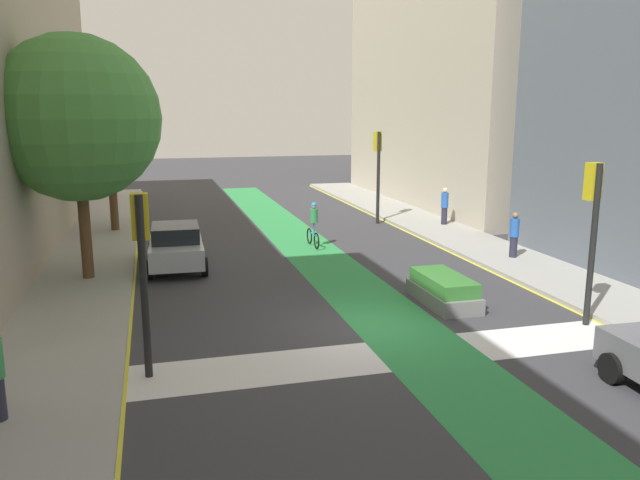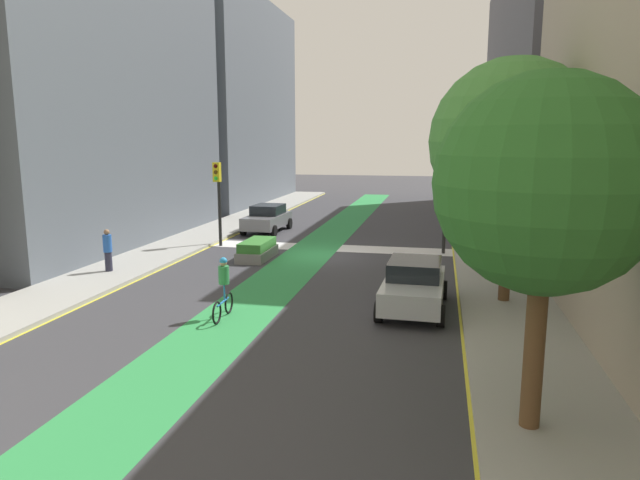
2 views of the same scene
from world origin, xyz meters
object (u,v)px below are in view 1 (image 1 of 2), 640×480
at_px(cyclist_in_lane, 313,224).
at_px(traffic_signal_near_left, 142,249).
at_px(traffic_signal_near_right, 593,212).
at_px(pedestrian_sidewalk_right_b, 445,206).
at_px(median_planter, 443,290).
at_px(car_silver_left_far, 176,246).
at_px(pedestrian_sidewalk_right_a, 514,234).
at_px(street_tree_near, 77,119).
at_px(street_tree_far, 109,132).
at_px(traffic_signal_far_right, 378,160).

bearing_deg(cyclist_in_lane, traffic_signal_near_left, -120.00).
height_order(traffic_signal_near_right, cyclist_in_lane, traffic_signal_near_right).
xyz_separation_m(cyclist_in_lane, pedestrian_sidewalk_right_b, (7.11, 2.62, 0.08)).
height_order(pedestrian_sidewalk_right_b, median_planter, pedestrian_sidewalk_right_b).
bearing_deg(traffic_signal_near_right, median_planter, 138.38).
bearing_deg(cyclist_in_lane, car_silver_left_far, -159.75).
bearing_deg(pedestrian_sidewalk_right_a, street_tree_near, 176.08).
distance_m(car_silver_left_far, pedestrian_sidewalk_right_b, 13.50).
height_order(car_silver_left_far, pedestrian_sidewalk_right_a, pedestrian_sidewalk_right_a).
relative_size(car_silver_left_far, street_tree_far, 0.67).
bearing_deg(median_planter, traffic_signal_far_right, 78.28).
bearing_deg(pedestrian_sidewalk_right_b, traffic_signal_far_right, 144.58).
bearing_deg(pedestrian_sidewalk_right_b, median_planter, -116.08).
xyz_separation_m(traffic_signal_near_left, street_tree_far, (-1.47, 16.53, 1.82)).
bearing_deg(pedestrian_sidewalk_right_a, pedestrian_sidewalk_right_b, 85.36).
bearing_deg(traffic_signal_far_right, pedestrian_sidewalk_right_b, -35.42).
relative_size(traffic_signal_near_right, pedestrian_sidewalk_right_a, 2.50).
bearing_deg(traffic_signal_far_right, traffic_signal_near_right, -89.52).
relative_size(street_tree_near, median_planter, 2.87).
distance_m(traffic_signal_near_right, traffic_signal_far_right, 15.44).
relative_size(cyclist_in_lane, pedestrian_sidewalk_right_a, 1.10).
bearing_deg(street_tree_near, traffic_signal_near_left, -76.78).
height_order(traffic_signal_near_left, traffic_signal_far_right, traffic_signal_far_right).
bearing_deg(street_tree_near, cyclist_in_lane, 21.07).
xyz_separation_m(traffic_signal_near_left, median_planter, (8.24, 2.90, -2.32)).
distance_m(traffic_signal_near_right, pedestrian_sidewalk_right_a, 7.20).
bearing_deg(traffic_signal_near_right, street_tree_far, 127.84).
bearing_deg(car_silver_left_far, pedestrian_sidewalk_right_a, -10.37).
height_order(pedestrian_sidewalk_right_a, median_planter, pedestrian_sidewalk_right_a).
bearing_deg(traffic_signal_near_left, traffic_signal_far_right, 55.40).
relative_size(traffic_signal_far_right, cyclist_in_lane, 2.42).
relative_size(car_silver_left_far, street_tree_near, 0.55).
distance_m(car_silver_left_far, pedestrian_sidewalk_right_a, 12.31).
height_order(traffic_signal_far_right, street_tree_near, street_tree_near).
distance_m(car_silver_left_far, street_tree_far, 8.55).
bearing_deg(cyclist_in_lane, street_tree_near, -158.93).
xyz_separation_m(traffic_signal_near_left, pedestrian_sidewalk_right_a, (13.07, 7.03, -1.72)).
relative_size(traffic_signal_near_right, traffic_signal_near_left, 1.09).
height_order(cyclist_in_lane, street_tree_far, street_tree_far).
distance_m(pedestrian_sidewalk_right_a, street_tree_far, 17.73).
height_order(traffic_signal_near_left, cyclist_in_lane, traffic_signal_near_left).
height_order(car_silver_left_far, street_tree_near, street_tree_near).
relative_size(pedestrian_sidewalk_right_b, median_planter, 0.65).
bearing_deg(car_silver_left_far, traffic_signal_far_right, 33.50).
xyz_separation_m(traffic_signal_near_right, median_planter, (-2.81, 2.50, -2.55)).
xyz_separation_m(traffic_signal_near_left, car_silver_left_far, (0.96, 9.24, -1.92)).
bearing_deg(traffic_signal_near_left, pedestrian_sidewalk_right_b, 45.58).
relative_size(pedestrian_sidewalk_right_a, street_tree_far, 0.27).
xyz_separation_m(traffic_signal_near_left, cyclist_in_lane, (6.52, 11.29, -1.75)).
bearing_deg(street_tree_near, car_silver_left_far, 22.62).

